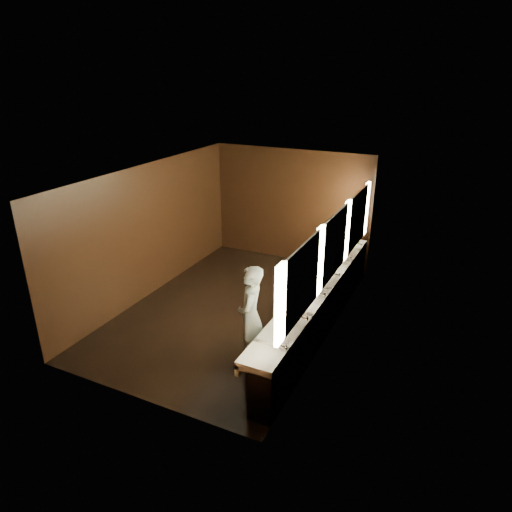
{
  "coord_description": "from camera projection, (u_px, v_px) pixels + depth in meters",
  "views": [
    {
      "loc": [
        3.92,
        -7.19,
        4.58
      ],
      "look_at": [
        0.48,
        0.0,
        1.27
      ],
      "focal_mm": 32.0,
      "sensor_mm": 36.0,
      "label": 1
    }
  ],
  "objects": [
    {
      "name": "wall_front",
      "position": [
        131.0,
        317.0,
        6.27
      ],
      "size": [
        4.0,
        0.02,
        2.8
      ],
      "primitive_type": "cube",
      "color": "black",
      "rests_on": "floor"
    },
    {
      "name": "wall_left",
      "position": [
        150.0,
        231.0,
        9.57
      ],
      "size": [
        0.02,
        6.0,
        2.8
      ],
      "primitive_type": "cube",
      "color": "black",
      "rests_on": "floor"
    },
    {
      "name": "wall_back",
      "position": [
        291.0,
        206.0,
        11.27
      ],
      "size": [
        4.0,
        0.02,
        2.8
      ],
      "primitive_type": "cube",
      "color": "black",
      "rests_on": "floor"
    },
    {
      "name": "ceiling",
      "position": [
        232.0,
        174.0,
        8.24
      ],
      "size": [
        4.0,
        6.0,
        0.02
      ],
      "primitive_type": "cube",
      "color": "#2D2D2B",
      "rests_on": "wall_back"
    },
    {
      "name": "person",
      "position": [
        251.0,
        316.0,
        7.37
      ],
      "size": [
        0.57,
        0.72,
        1.73
      ],
      "primitive_type": "imported",
      "rotation": [
        0.0,
        0.0,
        -1.3
      ],
      "color": "#91BED9",
      "rests_on": "floor"
    },
    {
      "name": "floor",
      "position": [
        235.0,
        309.0,
        9.31
      ],
      "size": [
        6.0,
        6.0,
        0.0
      ],
      "primitive_type": "plane",
      "color": "black",
      "rests_on": "ground"
    },
    {
      "name": "wall_right",
      "position": [
        334.0,
        264.0,
        7.97
      ],
      "size": [
        0.02,
        6.0,
        2.8
      ],
      "primitive_type": "cube",
      "color": "black",
      "rests_on": "floor"
    },
    {
      "name": "trash_bin",
      "position": [
        259.0,
        379.0,
        6.74
      ],
      "size": [
        0.53,
        0.53,
        0.62
      ],
      "primitive_type": "cylinder",
      "rotation": [
        0.0,
        0.0,
        0.42
      ],
      "color": "black",
      "rests_on": "floor"
    },
    {
      "name": "mirror_band",
      "position": [
        334.0,
        245.0,
        7.85
      ],
      "size": [
        0.06,
        5.03,
        1.15
      ],
      "color": "#FEF0BA",
      "rests_on": "wall_right"
    },
    {
      "name": "sink_counter",
      "position": [
        320.0,
        307.0,
        8.4
      ],
      "size": [
        0.55,
        5.4,
        1.01
      ],
      "color": "black",
      "rests_on": "floor"
    }
  ]
}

